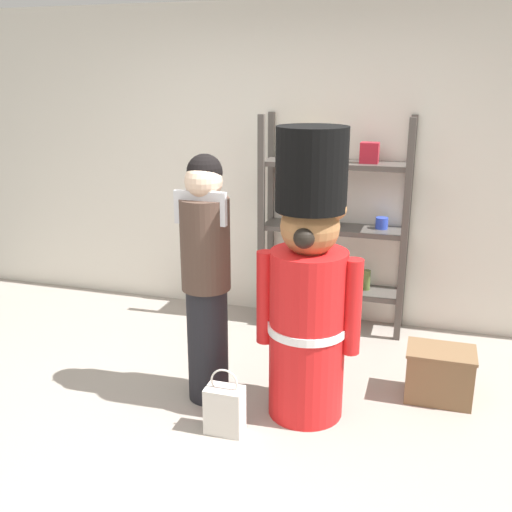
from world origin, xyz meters
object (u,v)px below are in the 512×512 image
(merchandise_shelf, at_px, (334,224))
(person_shopper, at_px, (206,274))
(display_crate, at_px, (439,374))
(teddy_bear_guard, at_px, (308,288))
(shopping_bag, at_px, (225,409))

(merchandise_shelf, bearing_deg, person_shopper, -111.60)
(merchandise_shelf, bearing_deg, display_crate, -48.23)
(merchandise_shelf, distance_m, person_shopper, 1.52)
(merchandise_shelf, bearing_deg, teddy_bear_guard, -86.48)
(teddy_bear_guard, relative_size, display_crate, 4.09)
(merchandise_shelf, xyz_separation_m, shopping_bag, (-0.32, -1.76, -0.73))
(person_shopper, height_order, shopping_bag, person_shopper)
(merchandise_shelf, relative_size, person_shopper, 1.09)
(merchandise_shelf, relative_size, shopping_bag, 4.22)
(teddy_bear_guard, bearing_deg, person_shopper, -179.42)
(merchandise_shelf, distance_m, teddy_bear_guard, 1.41)
(teddy_bear_guard, height_order, shopping_bag, teddy_bear_guard)
(person_shopper, xyz_separation_m, shopping_bag, (0.24, -0.35, -0.71))
(shopping_bag, relative_size, display_crate, 0.95)
(shopping_bag, bearing_deg, person_shopper, 124.14)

